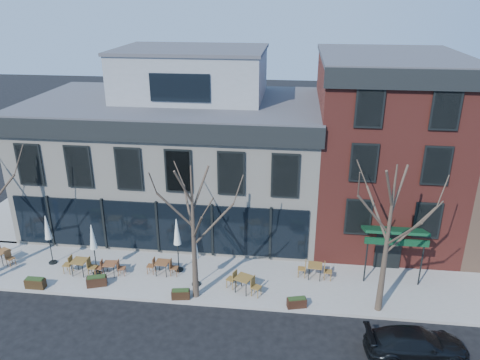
# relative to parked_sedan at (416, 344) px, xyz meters

# --- Properties ---
(ground) EXTENTS (120.00, 120.00, 0.00)m
(ground) POSITION_rel_parked_sedan_xyz_m (-13.11, 6.75, -0.62)
(ground) COLOR black
(ground) RESTS_ON ground
(sidewalk_front) EXTENTS (33.50, 4.70, 0.15)m
(sidewalk_front) POSITION_rel_parked_sedan_xyz_m (-9.86, 4.60, -0.55)
(sidewalk_front) COLOR gray
(sidewalk_front) RESTS_ON ground
(sidewalk_side) EXTENTS (4.50, 12.00, 0.15)m
(sidewalk_side) POSITION_rel_parked_sedan_xyz_m (-24.36, 12.75, -0.55)
(sidewalk_side) COLOR gray
(sidewalk_side) RESTS_ON ground
(corner_building) EXTENTS (18.39, 10.39, 11.10)m
(corner_building) POSITION_rel_parked_sedan_xyz_m (-13.04, 11.82, 4.10)
(corner_building) COLOR beige
(corner_building) RESTS_ON ground
(red_brick_building) EXTENTS (8.20, 11.78, 11.18)m
(red_brick_building) POSITION_rel_parked_sedan_xyz_m (-0.11, 11.73, 5.01)
(red_brick_building) COLOR maroon
(red_brick_building) RESTS_ON ground
(tree_mid) EXTENTS (3.50, 3.55, 7.04)m
(tree_mid) POSITION_rel_parked_sedan_xyz_m (-10.10, 2.85, 3.17)
(tree_mid) COLOR #382B21
(tree_mid) RESTS_ON sidewalk_front
(tree_right) EXTENTS (3.72, 3.77, 7.48)m
(tree_right) POSITION_rel_parked_sedan_xyz_m (-1.10, 2.85, 3.40)
(tree_right) COLOR #382B21
(tree_right) RESTS_ON sidewalk_front
(parked_sedan) EXTENTS (4.45, 2.14, 1.25)m
(parked_sedan) POSITION_rel_parked_sedan_xyz_m (0.00, 0.00, 0.00)
(parked_sedan) COLOR black
(parked_sedan) RESTS_ON ground
(cafe_set_0) EXTENTS (1.73, 1.09, 0.90)m
(cafe_set_0) POSITION_rel_parked_sedan_xyz_m (-21.61, 4.67, -0.01)
(cafe_set_0) COLOR brown
(cafe_set_0) RESTS_ON sidewalk_front
(cafe_set_1) EXTENTS (1.98, 0.83, 1.03)m
(cafe_set_1) POSITION_rel_parked_sedan_xyz_m (-16.77, 4.06, 0.06)
(cafe_set_1) COLOR brown
(cafe_set_1) RESTS_ON sidewalk_front
(cafe_set_2) EXTENTS (1.70, 0.73, 0.88)m
(cafe_set_2) POSITION_rel_parked_sedan_xyz_m (-15.11, 4.16, -0.02)
(cafe_set_2) COLOR brown
(cafe_set_2) RESTS_ON sidewalk_front
(cafe_set_3) EXTENTS (1.77, 0.73, 0.93)m
(cafe_set_3) POSITION_rel_parked_sedan_xyz_m (-12.32, 4.57, 0.00)
(cafe_set_3) COLOR brown
(cafe_set_3) RESTS_ON sidewalk_front
(cafe_set_4) EXTENTS (1.99, 1.22, 1.03)m
(cafe_set_4) POSITION_rel_parked_sedan_xyz_m (-7.76, 3.52, 0.06)
(cafe_set_4) COLOR brown
(cafe_set_4) RESTS_ON sidewalk_front
(cafe_set_5) EXTENTS (1.88, 0.80, 0.98)m
(cafe_set_5) POSITION_rel_parked_sedan_xyz_m (-4.11, 5.20, 0.03)
(cafe_set_5) COLOR brown
(cafe_set_5) RESTS_ON sidewalk_front
(umbrella_0) EXTENTS (0.48, 0.48, 2.98)m
(umbrella_0) POSITION_rel_parked_sedan_xyz_m (-18.83, 4.92, 1.63)
(umbrella_0) COLOR black
(umbrella_0) RESTS_ON sidewalk_front
(umbrella_1) EXTENTS (0.48, 0.48, 2.98)m
(umbrella_1) POSITION_rel_parked_sedan_xyz_m (-15.90, 4.19, 1.63)
(umbrella_1) COLOR black
(umbrella_1) RESTS_ON sidewalk_front
(umbrella_2) EXTENTS (0.50, 0.50, 3.15)m
(umbrella_2) POSITION_rel_parked_sedan_xyz_m (-11.54, 5.04, 1.75)
(umbrella_2) COLOR black
(umbrella_2) RESTS_ON sidewalk_front
(umbrella_3) EXTENTS (0.49, 0.49, 3.07)m
(umbrella_3) POSITION_rel_parked_sedan_xyz_m (-10.30, 3.82, 1.69)
(umbrella_3) COLOR black
(umbrella_3) RESTS_ON sidewalk_front
(planter_0) EXTENTS (1.02, 0.41, 0.57)m
(planter_0) POSITION_rel_parked_sedan_xyz_m (-18.54, 2.55, -0.19)
(planter_0) COLOR #332311
(planter_0) RESTS_ON sidewalk_front
(planter_1) EXTENTS (1.10, 0.72, 0.57)m
(planter_1) POSITION_rel_parked_sedan_xyz_m (-15.44, 3.10, -0.19)
(planter_1) COLOR black
(planter_1) RESTS_ON sidewalk_front
(planter_2) EXTENTS (0.96, 0.51, 0.51)m
(planter_2) POSITION_rel_parked_sedan_xyz_m (-10.83, 2.55, -0.22)
(planter_2) COLOR black
(planter_2) RESTS_ON sidewalk_front
(planter_3) EXTENTS (1.00, 0.60, 0.53)m
(planter_3) POSITION_rel_parked_sedan_xyz_m (-5.05, 2.55, -0.21)
(planter_3) COLOR black
(planter_3) RESTS_ON sidewalk_front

